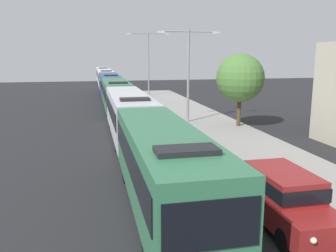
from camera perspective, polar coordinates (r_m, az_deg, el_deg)
The scene contains 10 objects.
bus_lead at distance 13.27m, azimuth -0.78°, elevation -6.28°, with size 2.58×11.01×3.21m.
bus_second_in_line at distance 24.94m, azimuth -6.29°, elevation 2.02°, with size 2.58×12.29×3.21m.
bus_middle at distance 37.64m, azimuth -8.35°, elevation 5.11°, with size 2.58×12.03×3.21m.
bus_fourth_in_line at distance 50.11m, azimuth -9.35°, elevation 6.61°, with size 2.58×12.02×3.21m.
bus_rear at distance 62.77m, azimuth -9.96°, elevation 7.52°, with size 2.58×12.09×3.21m.
bus_tail_end at distance 75.72m, azimuth -10.38°, elevation 8.13°, with size 2.58×11.34×3.21m.
white_suv at distance 12.83m, azimuth 17.98°, elevation -10.61°, with size 1.86×4.89×1.90m.
streetlamp_mid at distance 29.70m, azimuth 3.28°, elevation 9.59°, with size 5.14×0.28×7.60m.
streetlamp_far at distance 50.03m, azimuth -3.16°, elevation 10.96°, with size 5.90×0.28×8.58m.
roadside_tree at distance 28.41m, azimuth 11.49°, elevation 7.54°, with size 3.73×3.73×5.66m.
Camera 1 is at (-3.79, -0.39, 5.71)m, focal length 38.03 mm.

